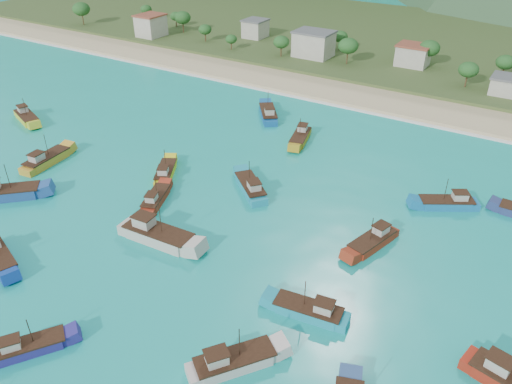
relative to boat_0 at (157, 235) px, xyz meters
The scene contains 20 objects.
ground 11.83m from the boat_0, ahead, with size 600.00×600.00×0.00m, color #0D9084.
beach 78.43m from the boat_0, 81.42° to the left, with size 400.00×18.00×1.20m, color beige.
land 139.04m from the boat_0, 85.17° to the left, with size 400.00×110.00×2.40m, color #385123.
surf_line 69.05m from the boat_0, 80.24° to the left, with size 400.00×2.50×0.08m, color white.
village 101.65m from the boat_0, 80.71° to the left, with size 214.68×26.83×7.44m.
vegetation 101.92m from the boat_0, 86.53° to the left, with size 275.43×25.70×8.81m.
boat_0 is the anchor object (origin of this frame).
boat_1 27.52m from the boat_0, 30.28° to the right, with size 8.78×10.34×6.23m.
boat_2 49.77m from the boat_0, 43.12° to the left, with size 10.34×7.86×6.05m.
boat_3 20.87m from the boat_0, 127.22° to the left, with size 7.30×9.80×5.71m.
boat_5 37.04m from the boat_0, 168.00° to the left, with size 4.50×11.37×6.54m.
boat_6 20.84m from the boat_0, 77.58° to the left, with size 10.24×9.31×6.33m.
boat_7 33.63m from the boat_0, 29.72° to the left, with size 5.59×10.46×5.93m.
boat_8 24.99m from the boat_0, 86.12° to the right, with size 7.32×9.05×5.38m.
boat_9 11.47m from the boat_0, 133.01° to the left, with size 5.88×9.52×5.42m.
boat_17 52.93m from the boat_0, 101.41° to the left, with size 9.47×10.97×6.65m.
boat_19 27.64m from the boat_0, ahead, with size 10.33×4.30×5.92m.
boat_23 44.43m from the boat_0, 87.19° to the left, with size 5.45×10.59×6.01m.
boat_26 31.77m from the boat_0, behind, with size 11.22×10.95×7.15m.
boat_29 61.73m from the boat_0, 161.40° to the left, with size 11.11×6.69×6.31m.
Camera 1 is at (34.83, -44.07, 47.54)m, focal length 35.00 mm.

